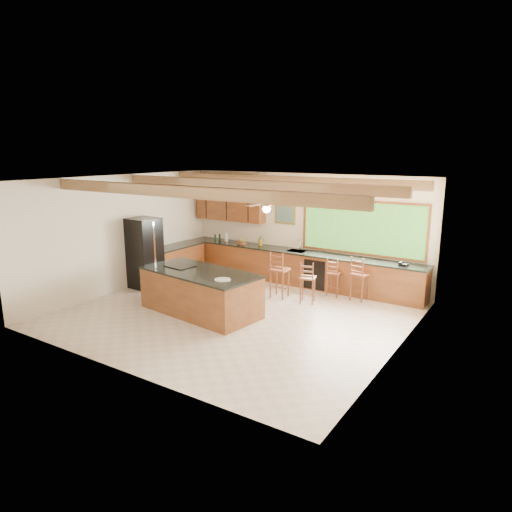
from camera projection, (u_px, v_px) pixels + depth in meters
The scene contains 9 objects.
ground at pixel (236, 314), 10.28m from camera, with size 7.20×7.20×0.00m, color beige.
room_shell at pixel (245, 213), 10.40m from camera, with size 7.27×6.54×3.02m.
counter_run at pixel (264, 266), 12.67m from camera, with size 7.12×3.10×1.23m.
island at pixel (201, 292), 10.29m from camera, with size 2.92×1.65×0.99m.
refrigerator at pixel (145, 253), 12.09m from camera, with size 0.76×0.74×1.88m.
bar_stool_a at pixel (278, 271), 11.26m from camera, with size 0.45×0.45×1.18m.
bar_stool_b at pixel (334, 274), 11.41m from camera, with size 0.35×0.35×0.98m.
bar_stool_c at pixel (307, 279), 10.88m from camera, with size 0.46×0.46×1.03m.
bar_stool_d at pixel (359, 275), 11.03m from camera, with size 0.46×0.46×1.10m.
Camera 1 is at (5.66, -7.91, 3.59)m, focal length 32.00 mm.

